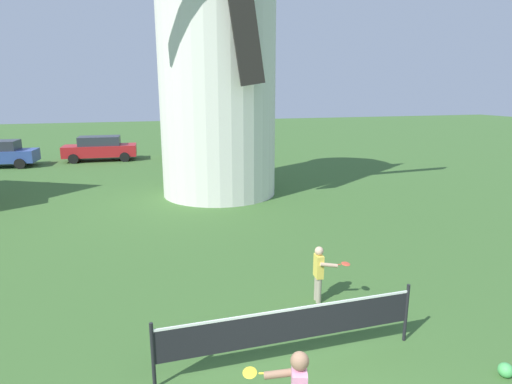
% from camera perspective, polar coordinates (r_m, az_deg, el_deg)
% --- Properties ---
extents(windmill, '(9.63, 5.57, 14.19)m').
position_cam_1_polar(windmill, '(18.42, -5.31, 20.23)').
color(windmill, silver).
rests_on(windmill, ground_plane).
extents(tennis_net, '(4.50, 0.06, 1.10)m').
position_cam_1_polar(tennis_net, '(7.35, 4.70, -17.38)').
color(tennis_net, black).
rests_on(tennis_net, ground_plane).
extents(player_far, '(0.71, 0.56, 1.25)m').
position_cam_1_polar(player_far, '(9.29, 8.51, -10.38)').
color(player_far, '#9E937F').
rests_on(player_far, ground_plane).
extents(stray_ball, '(0.23, 0.23, 0.23)m').
position_cam_1_polar(stray_ball, '(8.33, 30.44, -19.87)').
color(stray_ball, '#4CB259').
rests_on(stray_ball, ground_plane).
extents(parked_car_red, '(4.53, 2.06, 1.56)m').
position_cam_1_polar(parked_car_red, '(29.13, -20.16, 5.55)').
color(parked_car_red, red).
rests_on(parked_car_red, ground_plane).
extents(parked_car_silver, '(4.32, 2.34, 1.56)m').
position_cam_1_polar(parked_car_silver, '(29.34, -8.33, 6.28)').
color(parked_car_silver, silver).
rests_on(parked_car_silver, ground_plane).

